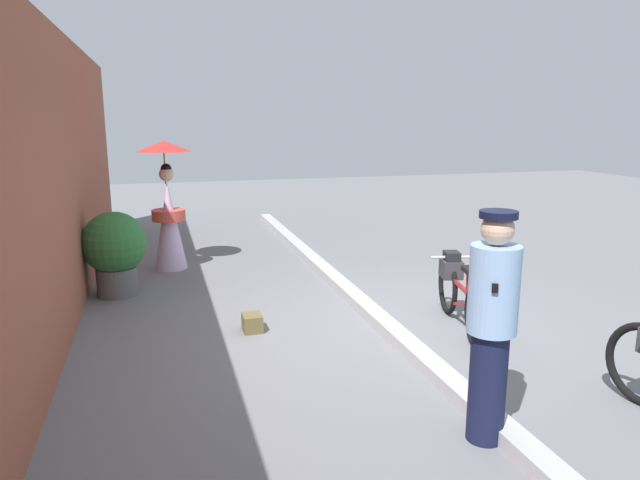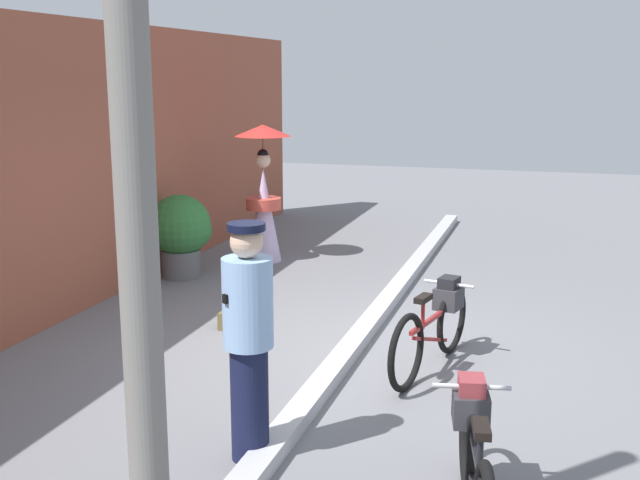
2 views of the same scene
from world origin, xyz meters
The scene contains 10 objects.
ground_plane centered at (0.00, 0.00, 0.00)m, with size 30.00×30.00×0.00m, color slate.
building_wall centered at (0.00, 3.40, 1.59)m, with size 14.00×0.40×3.18m, color brown.
sidewalk_curb centered at (0.00, 0.00, 0.06)m, with size 14.00×0.20×0.12m, color #B2B2B7.
bicycle_near_officer centered at (-2.57, -1.41, 0.40)m, with size 1.72×0.52×0.77m.
bicycle_far_side centered at (-0.15, -0.80, 0.40)m, with size 1.69×0.55×0.76m.
person_officer centered at (-2.22, 0.13, 0.88)m, with size 0.35×0.34×1.65m.
person_with_parasol centered at (3.25, 2.14, 0.95)m, with size 0.78×0.78×1.91m.
potted_plant_by_door centered at (2.10, 2.83, 0.60)m, with size 0.82×0.80×1.08m.
backpack_on_pavement centered at (0.32, 1.38, 0.10)m, with size 0.24×0.20×0.18m.
utility_pole centered at (-3.94, -0.08, 2.40)m, with size 0.18×0.18×4.80m, color slate.
Camera 2 is at (-6.83, -1.78, 2.60)m, focal length 43.86 mm.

